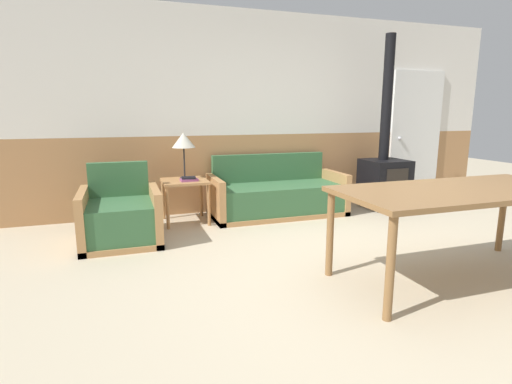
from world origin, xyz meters
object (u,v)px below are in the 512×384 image
at_px(couch, 277,196).
at_px(armchair, 121,218).
at_px(side_table, 185,187).
at_px(dining_table, 462,197).
at_px(wood_stove, 385,169).
at_px(table_lamp, 184,141).

relative_size(couch, armchair, 2.10).
distance_m(couch, armchair, 2.08).
xyz_separation_m(side_table, dining_table, (1.85, -2.46, 0.25)).
xyz_separation_m(dining_table, wood_stove, (0.98, 2.33, -0.13)).
relative_size(table_lamp, wood_stove, 0.24).
distance_m(couch, side_table, 1.25).
distance_m(armchair, side_table, 0.97).
xyz_separation_m(side_table, table_lamp, (0.02, 0.10, 0.56)).
distance_m(couch, dining_table, 2.57).
relative_size(couch, table_lamp, 3.08).
bearing_deg(table_lamp, couch, -4.87).
relative_size(armchair, table_lamp, 1.46).
bearing_deg(wood_stove, armchair, -173.31).
height_order(table_lamp, wood_stove, wood_stove).
relative_size(couch, wood_stove, 0.74).
distance_m(side_table, table_lamp, 0.57).
height_order(couch, wood_stove, wood_stove).
distance_m(armchair, table_lamp, 1.27).
bearing_deg(couch, side_table, 179.70).
xyz_separation_m(couch, armchair, (-2.00, -0.55, 0.01)).
relative_size(side_table, wood_stove, 0.23).
relative_size(dining_table, wood_stove, 0.84).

